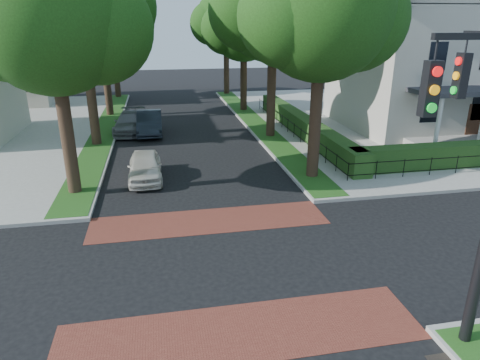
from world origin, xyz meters
name	(u,v)px	position (x,y,z in m)	size (l,w,h in m)	color
ground	(222,264)	(0.00, 0.00, 0.00)	(120.00, 120.00, 0.00)	black
sidewalk_ne	(426,116)	(19.50, 19.00, 0.07)	(30.00, 30.00, 0.15)	gray
crosswalk_far	(209,221)	(0.00, 3.20, 0.01)	(9.00, 2.20, 0.01)	maroon
crosswalk_near	(241,332)	(0.00, -3.20, 0.01)	(9.00, 2.20, 0.01)	maroon
grass_strip_ne	(255,122)	(5.40, 19.10, 0.16)	(1.60, 29.80, 0.02)	#1B4212
grass_strip_nw	(105,128)	(-5.40, 19.10, 0.16)	(1.60, 29.80, 0.02)	#1B4212
tree_right_near	(322,11)	(5.60, 7.24, 7.63)	(7.75, 6.67, 10.66)	black
tree_right_mid	(274,8)	(5.61, 15.25, 7.99)	(8.25, 7.09, 11.22)	black
tree_right_far	(244,26)	(5.60, 24.22, 6.91)	(7.25, 6.23, 9.74)	black
tree_right_back	(227,21)	(5.60, 33.23, 7.27)	(7.50, 6.45, 10.20)	black
tree_left_near	(55,20)	(-5.40, 7.23, 7.27)	(7.50, 6.45, 10.20)	black
tree_left_mid	(82,0)	(-5.39, 15.24, 8.34)	(8.00, 6.88, 11.48)	black
tree_left_far	(102,23)	(-5.40, 24.22, 7.12)	(7.00, 6.02, 9.86)	black
tree_left_back	(112,19)	(-5.40, 33.24, 7.41)	(7.75, 6.66, 10.44)	black
hedge_main_road	(302,125)	(7.70, 15.00, 0.75)	(1.00, 18.00, 1.20)	#1C4317
fence_main_road	(291,128)	(6.90, 15.00, 0.60)	(0.06, 18.00, 0.90)	black
house_victorian	(439,40)	(17.51, 15.92, 6.02)	(13.00, 13.05, 12.48)	beige
parked_car_front	(145,166)	(-2.46, 8.37, 0.67)	(1.57, 3.91, 1.33)	silver
parked_car_middle	(150,123)	(-2.30, 17.57, 0.77)	(1.62, 4.66, 1.54)	#212731
parked_car_rear	(130,123)	(-3.60, 18.16, 0.70)	(1.97, 4.84, 1.40)	slate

